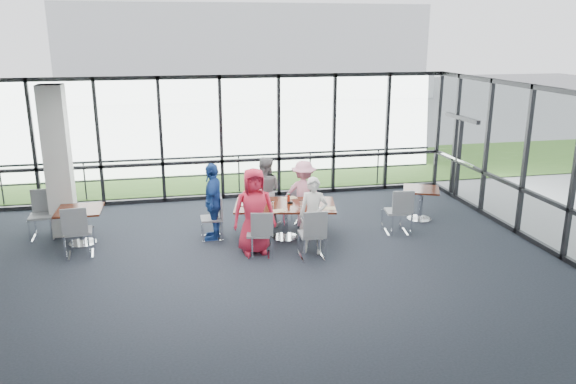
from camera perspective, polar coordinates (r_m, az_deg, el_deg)
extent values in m
cube|color=#1E242B|center=(10.21, -3.89, -8.52)|extent=(12.00, 10.00, 0.02)
cube|color=silver|center=(9.36, -4.26, 9.68)|extent=(12.00, 10.00, 0.04)
cube|color=silver|center=(5.11, 3.97, -14.81)|extent=(12.00, 0.10, 3.20)
cube|color=white|center=(14.51, -6.80, 5.44)|extent=(12.00, 0.10, 3.20)
cube|color=white|center=(12.01, 25.61, 1.78)|extent=(0.10, 10.00, 3.20)
cube|color=black|center=(15.18, 16.94, 3.21)|extent=(0.12, 1.60, 2.10)
cube|color=silver|center=(12.72, -22.32, 2.87)|extent=(0.50, 0.50, 3.20)
cube|color=gray|center=(19.72, -8.00, 3.37)|extent=(80.00, 70.00, 0.02)
cube|color=#325A20|center=(17.77, -7.53, 2.10)|extent=(80.00, 5.00, 0.01)
cube|color=silver|center=(41.57, -4.76, 14.19)|extent=(24.00, 10.00, 6.00)
cylinder|color=#2D2D33|center=(15.33, -6.88, 1.79)|extent=(12.00, 0.06, 0.06)
cube|color=#391808|center=(11.73, -0.30, -1.35)|extent=(2.26, 1.54, 0.04)
cylinder|color=silver|center=(11.84, -0.30, -3.08)|extent=(0.12, 0.12, 0.71)
cylinder|color=silver|center=(11.96, -0.30, -4.62)|extent=(0.56, 0.56, 0.03)
cube|color=#391808|center=(12.17, -20.43, -1.74)|extent=(0.91, 0.91, 0.04)
cylinder|color=silver|center=(12.28, -20.26, -3.41)|extent=(0.12, 0.12, 0.71)
cube|color=#391808|center=(13.26, 13.38, 0.25)|extent=(1.05, 1.05, 0.04)
cylinder|color=silver|center=(13.36, 13.27, -1.29)|extent=(0.12, 0.12, 0.71)
imported|color=red|center=(10.95, -3.46, -1.95)|extent=(0.86, 0.57, 1.71)
imported|color=silver|center=(10.96, 2.58, -2.42)|extent=(0.67, 0.59, 1.53)
imported|color=gray|center=(12.54, -2.38, 0.06)|extent=(0.86, 0.65, 1.57)
imported|color=pink|center=(12.51, 1.61, -0.16)|extent=(1.08, 0.85, 1.49)
imported|color=#1E4496|center=(11.75, -7.60, -0.98)|extent=(0.71, 1.05, 1.65)
cylinder|color=white|center=(11.35, -3.19, -1.82)|extent=(0.24, 0.24, 0.01)
cylinder|color=white|center=(11.42, 2.79, -1.70)|extent=(0.26, 0.26, 0.01)
cylinder|color=white|center=(12.11, -2.71, -0.67)|extent=(0.28, 0.28, 0.01)
cylinder|color=white|center=(12.08, 2.33, -0.71)|extent=(0.25, 0.25, 0.01)
cylinder|color=white|center=(11.71, -4.43, -1.28)|extent=(0.24, 0.24, 0.01)
cylinder|color=white|center=(11.45, -1.63, -1.30)|extent=(0.07, 0.07, 0.14)
cylinder|color=white|center=(11.56, 1.36, -1.17)|extent=(0.07, 0.07, 0.13)
cylinder|color=white|center=(11.89, 0.06, -0.64)|extent=(0.07, 0.07, 0.14)
cylinder|color=white|center=(11.61, -4.14, -1.08)|extent=(0.07, 0.07, 0.15)
cube|color=beige|center=(11.28, -1.04, -1.93)|extent=(0.35, 0.28, 0.00)
cube|color=beige|center=(11.48, 4.04, -1.66)|extent=(0.34, 0.27, 0.00)
cube|color=beige|center=(12.17, 0.20, -0.59)|extent=(0.33, 0.28, 0.00)
cube|color=black|center=(11.77, 0.23, -1.08)|extent=(0.10, 0.07, 0.04)
cylinder|color=#AE2614|center=(11.79, 0.06, -0.70)|extent=(0.06, 0.06, 0.18)
cylinder|color=#1D7637|center=(11.79, 0.06, -0.65)|extent=(0.05, 0.05, 0.20)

